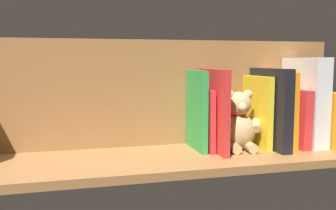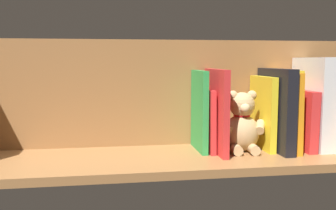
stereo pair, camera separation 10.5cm
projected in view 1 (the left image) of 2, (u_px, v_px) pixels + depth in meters
ground_plane at (168, 159)px, 106.45cm from camera, size 115.91×31.86×2.20cm
shelf_back_panel at (157, 93)px, 117.61cm from camera, size 115.91×1.50×32.16cm
book_0 at (319, 118)px, 119.82cm from camera, size 2.98×20.92×16.57cm
dictionary_thick_white at (305, 101)px, 119.01cm from camera, size 5.23×18.73×26.83cm
book_1 at (291, 117)px, 118.56cm from camera, size 2.97×18.64×17.39cm
book_2 at (281, 107)px, 118.93cm from camera, size 2.43×15.73×23.15cm
book_3 at (278, 109)px, 116.36cm from camera, size 2.11×19.92×22.61cm
book_4 at (270, 108)px, 115.04cm from camera, size 3.10×20.98×23.64cm
book_5 at (257, 111)px, 116.55cm from camera, size 1.89×16.51×21.33cm
teddy_bear at (239, 123)px, 112.29cm from camera, size 14.13×11.84×17.49cm
book_6 at (214, 110)px, 110.87cm from camera, size 1.73×20.28×23.55cm
book_7 at (204, 119)px, 112.88cm from camera, size 1.73×15.66×17.82cm
book_8 at (197, 110)px, 112.37cm from camera, size 1.66×14.98×23.12cm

